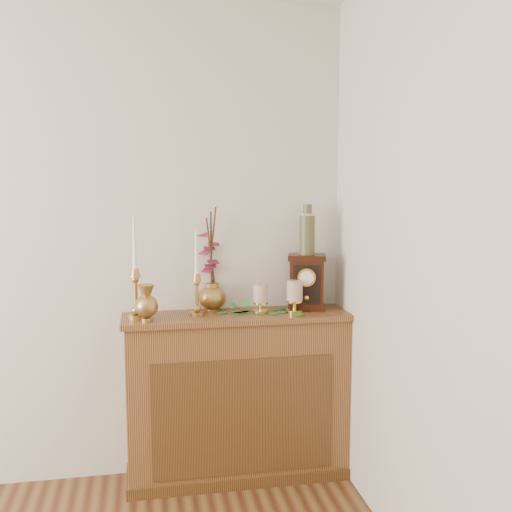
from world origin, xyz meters
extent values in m
cube|color=brown|center=(1.40, 2.10, 0.45)|extent=(1.20, 0.30, 0.90)
cube|color=brown|center=(1.40, 1.95, 0.41)|extent=(0.96, 0.01, 0.63)
cube|color=brown|center=(1.40, 2.10, 0.92)|extent=(1.24, 0.34, 0.03)
cube|color=brown|center=(1.40, 2.10, 0.03)|extent=(1.23, 0.33, 0.06)
cylinder|color=tan|center=(0.86, 2.08, 0.94)|extent=(0.09, 0.09, 0.02)
sphere|color=tan|center=(0.86, 2.08, 0.97)|extent=(0.05, 0.05, 0.05)
cylinder|color=tan|center=(0.86, 2.08, 1.05)|extent=(0.02, 0.02, 0.16)
sphere|color=tan|center=(0.86, 2.08, 1.14)|extent=(0.04, 0.04, 0.04)
cone|color=tan|center=(0.86, 2.08, 1.17)|extent=(0.06, 0.06, 0.04)
cone|color=white|center=(0.86, 2.08, 1.33)|extent=(0.02, 0.02, 0.28)
cylinder|color=tan|center=(1.18, 2.09, 0.94)|extent=(0.08, 0.08, 0.02)
sphere|color=tan|center=(1.18, 2.09, 0.97)|extent=(0.04, 0.04, 0.04)
cylinder|color=tan|center=(1.18, 2.09, 1.04)|extent=(0.02, 0.02, 0.13)
sphere|color=tan|center=(1.18, 2.09, 1.11)|extent=(0.03, 0.03, 0.03)
cone|color=tan|center=(1.18, 2.09, 1.14)|extent=(0.05, 0.05, 0.04)
cone|color=white|center=(1.18, 2.09, 1.27)|extent=(0.02, 0.02, 0.24)
cylinder|color=tan|center=(0.91, 2.00, 0.94)|extent=(0.06, 0.06, 0.02)
sphere|color=tan|center=(0.91, 2.00, 1.01)|extent=(0.12, 0.12, 0.12)
cone|color=tan|center=(0.91, 2.00, 1.09)|extent=(0.09, 0.09, 0.06)
cylinder|color=tan|center=(1.27, 2.20, 0.94)|extent=(0.07, 0.07, 0.01)
ellipsoid|color=tan|center=(1.27, 2.20, 1.00)|extent=(0.16, 0.16, 0.13)
cylinder|color=tan|center=(1.27, 2.20, 1.07)|extent=(0.08, 0.08, 0.03)
cylinder|color=#472819|center=(1.27, 2.21, 1.26)|extent=(0.06, 0.09, 0.37)
cylinder|color=#472819|center=(1.27, 2.21, 1.28)|extent=(0.02, 0.08, 0.41)
cylinder|color=#472819|center=(1.27, 2.21, 1.29)|extent=(0.04, 0.14, 0.43)
cylinder|color=gold|center=(1.52, 2.09, 0.94)|extent=(0.09, 0.09, 0.02)
cylinder|color=gold|center=(1.52, 2.09, 0.96)|extent=(0.02, 0.02, 0.04)
cylinder|color=gold|center=(1.52, 2.09, 0.99)|extent=(0.08, 0.08, 0.01)
cylinder|color=beige|center=(1.52, 2.09, 1.04)|extent=(0.08, 0.08, 0.10)
cylinder|color=#472819|center=(1.52, 2.09, 1.09)|extent=(0.00, 0.00, 0.01)
cylinder|color=gold|center=(1.71, 2.07, 0.94)|extent=(0.10, 0.10, 0.02)
cylinder|color=gold|center=(1.71, 2.07, 0.97)|extent=(0.02, 0.02, 0.04)
cylinder|color=gold|center=(1.71, 2.07, 0.99)|extent=(0.09, 0.09, 0.01)
cylinder|color=beige|center=(1.71, 2.07, 1.05)|extent=(0.09, 0.09, 0.11)
cylinder|color=#472819|center=(1.71, 2.07, 1.11)|extent=(0.00, 0.00, 0.01)
cube|color=#2A702C|center=(1.39, 2.02, 0.93)|extent=(0.06, 0.05, 0.00)
cube|color=#2A702C|center=(1.75, 2.10, 0.93)|extent=(0.06, 0.05, 0.00)
cube|color=#2A702C|center=(1.37, 1.99, 0.93)|extent=(0.05, 0.06, 0.00)
cube|color=#2A702C|center=(1.73, 2.10, 0.93)|extent=(0.07, 0.06, 0.00)
cube|color=#2A702C|center=(1.63, 2.12, 0.93)|extent=(0.06, 0.07, 0.00)
cube|color=#2A702C|center=(1.46, 2.00, 0.93)|extent=(0.05, 0.06, 0.00)
cube|color=#2A702C|center=(1.51, 2.14, 0.93)|extent=(0.04, 0.05, 0.00)
cube|color=#2A702C|center=(1.69, 2.12, 0.93)|extent=(0.07, 0.06, 0.00)
cube|color=#2A702C|center=(1.41, 2.09, 0.93)|extent=(0.05, 0.06, 0.00)
cube|color=#2A702C|center=(1.69, 2.11, 0.93)|extent=(0.07, 0.06, 0.00)
cube|color=#2A702C|center=(1.51, 1.99, 0.93)|extent=(0.05, 0.06, 0.00)
cube|color=#2A702C|center=(1.71, 2.00, 0.93)|extent=(0.04, 0.05, 0.00)
cube|color=#2A702C|center=(1.56, 2.12, 0.93)|extent=(0.06, 0.06, 0.00)
cube|color=#2A702C|center=(1.59, 1.99, 0.93)|extent=(0.06, 0.07, 0.00)
cube|color=#2A702C|center=(1.66, 2.12, 0.93)|extent=(0.05, 0.04, 0.00)
cube|color=#2A702C|center=(1.37, 2.07, 0.98)|extent=(0.05, 0.05, 0.03)
cube|color=#2A702C|center=(1.43, 2.01, 1.00)|extent=(0.05, 0.04, 0.03)
cube|color=#2A702C|center=(1.70, 2.06, 0.99)|extent=(0.05, 0.05, 0.03)
cube|color=#34160A|center=(1.79, 2.13, 0.94)|extent=(0.24, 0.19, 0.02)
cube|color=#34160A|center=(1.79, 2.13, 1.07)|extent=(0.21, 0.17, 0.27)
cube|color=#34160A|center=(1.79, 2.13, 1.22)|extent=(0.24, 0.19, 0.03)
cube|color=black|center=(1.78, 2.07, 1.08)|extent=(0.14, 0.04, 0.22)
cylinder|color=gold|center=(1.77, 2.07, 1.12)|extent=(0.10, 0.04, 0.10)
cylinder|color=silver|center=(1.77, 2.07, 1.12)|extent=(0.07, 0.02, 0.07)
sphere|color=gold|center=(1.78, 2.08, 1.01)|extent=(0.03, 0.03, 0.03)
cylinder|color=#1B3729|center=(1.79, 2.13, 1.35)|extent=(0.09, 0.09, 0.21)
cylinder|color=#1B3729|center=(1.79, 2.13, 1.48)|extent=(0.05, 0.05, 0.07)
cylinder|color=tan|center=(1.79, 2.13, 1.46)|extent=(0.06, 0.06, 0.02)
camera|label=1|loc=(0.90, -1.03, 1.65)|focal=42.00mm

